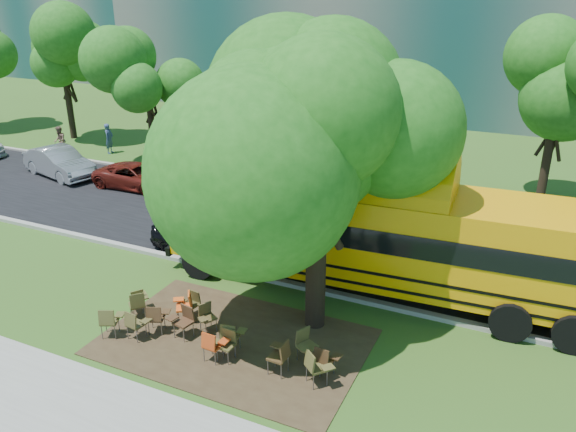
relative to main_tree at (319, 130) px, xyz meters
The scene contains 32 objects.
ground 6.36m from the main_tree, 154.88° to the right, with size 160.00×160.00×0.00m, color #34541A.
dirt_patch 6.12m from the main_tree, 133.51° to the right, with size 7.00×4.50×0.03m, color #382819.
asphalt_road 8.47m from the main_tree, 114.79° to the left, with size 80.00×8.00×0.04m, color black.
kerb_near 6.42m from the main_tree, 146.58° to the left, with size 80.00×0.25×0.14m, color gray.
kerb_far 11.63m from the main_tree, 105.09° to the left, with size 80.00×0.25×0.14m, color gray.
bg_tree_0 18.82m from the main_tree, 141.27° to the left, with size 5.20×5.20×7.18m.
bg_tree_1 26.51m from the main_tree, 148.74° to the left, with size 6.00×6.00×8.40m.
bg_tree_2 16.68m from the main_tree, 117.43° to the left, with size 4.80×4.80×6.62m.
bg_tree_3 13.84m from the main_tree, 67.27° to the left, with size 5.60×5.60×7.84m.
main_tree is the anchor object (origin of this frame).
school_bus 4.88m from the main_tree, 59.63° to the left, with size 13.86×3.83×3.35m.
chair_0 7.59m from the main_tree, 148.33° to the right, with size 0.63×0.73×0.92m.
chair_1 7.10m from the main_tree, 145.93° to the right, with size 0.62×0.52×0.89m.
chair_2 6.73m from the main_tree, 148.94° to the right, with size 0.62×0.70×0.90m.
chair_3 6.25m from the main_tree, 145.35° to the right, with size 0.69×0.55×0.93m.
chair_4 6.01m from the main_tree, 121.59° to the right, with size 0.61×0.53×0.90m.
chair_5 5.86m from the main_tree, 120.13° to the right, with size 0.58×0.50×0.86m.
chair_6 5.61m from the main_tree, 87.98° to the right, with size 0.55×0.63×0.95m.
chair_7 5.73m from the main_tree, 67.30° to the right, with size 0.81×0.64×0.94m.
chair_8 7.32m from the main_tree, 161.73° to the right, with size 0.54×0.68×0.80m.
chair_9 6.27m from the main_tree, 157.41° to the right, with size 0.78×0.62×0.93m.
chair_10 5.96m from the main_tree, 148.67° to the right, with size 0.55×0.70×0.84m.
chair_11 5.72m from the main_tree, 123.65° to the right, with size 0.61×0.61×0.91m.
chair_12 5.37m from the main_tree, 75.72° to the right, with size 0.60×0.76×0.92m.
chair_13 5.62m from the main_tree, 61.87° to the right, with size 0.64×0.52×0.89m.
chair_14 7.19m from the main_tree, 157.99° to the right, with size 0.61×0.77×0.89m.
chair_15 6.27m from the main_tree, 161.87° to the right, with size 0.58×0.47×0.81m.
black_car 7.85m from the main_tree, 155.03° to the left, with size 1.53×3.80×1.29m, color black.
bg_car_silver 19.22m from the main_tree, 157.03° to the left, with size 1.59×4.56×1.50m, color gray.
bg_car_red 15.26m from the main_tree, 148.84° to the left, with size 1.98×4.29×1.19m, color #50130D.
pedestrian_a 22.03m from the main_tree, 146.50° to the left, with size 0.64×0.42×1.75m, color navy.
pedestrian_b 23.28m from the main_tree, 152.87° to the left, with size 0.81×0.63×1.66m, color brown.
Camera 1 is at (7.78, -11.50, 8.82)m, focal length 35.00 mm.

